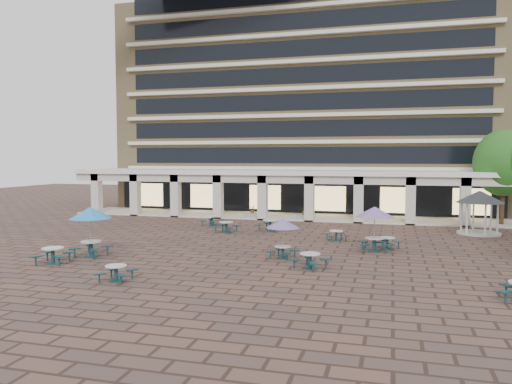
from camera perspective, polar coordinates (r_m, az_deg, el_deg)
ground at (r=32.47m, az=-1.13°, el=-5.93°), size 120.00×120.00×0.00m
apartment_building at (r=57.30m, az=6.20°, el=10.99°), size 40.00×15.50×25.20m
retail_arcade at (r=46.44m, az=4.03°, el=0.78°), size 42.00×6.60×4.40m
picnic_table_0 at (r=28.57m, az=-22.20°, el=-6.58°), size 2.14×2.14×0.84m
picnic_table_1 at (r=23.69m, az=-15.71°, el=-8.76°), size 1.67×1.67×0.72m
picnic_table_2 at (r=25.44m, az=6.19°, el=-7.67°), size 2.15×2.15×0.78m
picnic_table_4 at (r=29.63m, az=-18.40°, el=-2.48°), size 2.41×2.41×2.78m
picnic_table_6 at (r=27.60m, az=3.08°, el=-3.77°), size 1.91×1.91×2.20m
picnic_table_7 at (r=31.75m, az=14.77°, el=-5.53°), size 1.91×1.91×0.70m
picnic_table_9 at (r=41.01m, az=-5.07°, el=-3.20°), size 2.07×2.07×0.79m
picnic_table_10 at (r=37.97m, az=1.63°, el=-3.71°), size 2.19×2.19×0.85m
picnic_table_11 at (r=30.36m, az=13.41°, el=-2.42°), size 2.31×2.31×2.66m
picnic_table_12 at (r=37.28m, az=-3.42°, el=-3.91°), size 1.94×1.94×0.80m
picnic_table_13 at (r=34.04m, az=9.16°, el=-4.83°), size 1.86×1.86×0.68m
gazebo at (r=39.65m, az=24.19°, el=-1.02°), size 3.39×3.39×3.15m
tree_east_c at (r=45.29m, az=26.43°, el=2.99°), size 4.71×4.71×7.85m
planter_left at (r=45.55m, az=-0.38°, el=-2.48°), size 1.50×0.66×1.20m
planter_right at (r=44.49m, az=5.60°, el=-2.54°), size 1.50×0.88×1.31m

